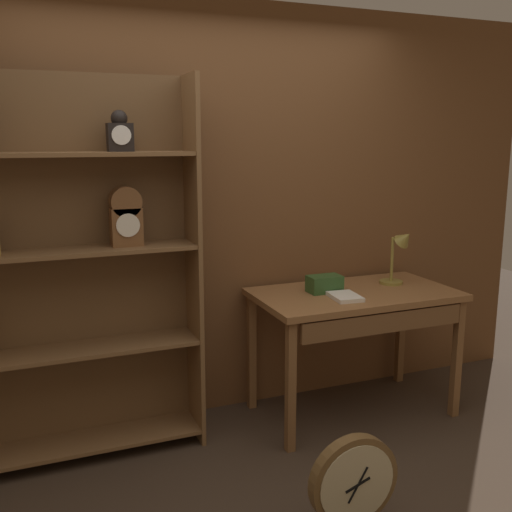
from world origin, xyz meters
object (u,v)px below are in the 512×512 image
Objects in this scene: round_clock_large at (354,484)px; open_repair_manual at (345,297)px; toolbox_small at (325,284)px; desk_lamp at (400,252)px; bookshelf at (55,276)px; workbench at (357,307)px.

open_repair_manual is at bearing 62.68° from round_clock_large.
round_clock_large is at bearing -111.52° from toolbox_small.
round_clock_large is (-1.00, -1.11, -0.79)m from desk_lamp.
toolbox_small is 0.19m from open_repair_manual.
toolbox_small is 0.96× the size of open_repair_manual.
toolbox_small is (1.60, -0.06, -0.18)m from bookshelf.
toolbox_small is at bearing -2.24° from bookshelf.
bookshelf is at bearing 175.30° from workbench.
bookshelf is 2.16m from desk_lamp.
bookshelf is at bearing 177.76° from toolbox_small.
toolbox_small is at bearing 179.49° from desk_lamp.
bookshelf reaches higher than desk_lamp.
bookshelf reaches higher than round_clock_large.
workbench is 2.69× the size of round_clock_large.
workbench is 1.30m from round_clock_large.
desk_lamp is at bearing 48.07° from round_clock_large.
open_repair_manual reaches higher than round_clock_large.
desk_lamp is (0.37, 0.08, 0.31)m from workbench.
workbench is at bearing -4.70° from bookshelf.
desk_lamp is 0.58m from open_repair_manual.
open_repair_manual is at bearing -77.40° from toolbox_small.
round_clock_large is at bearing -131.93° from desk_lamp.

